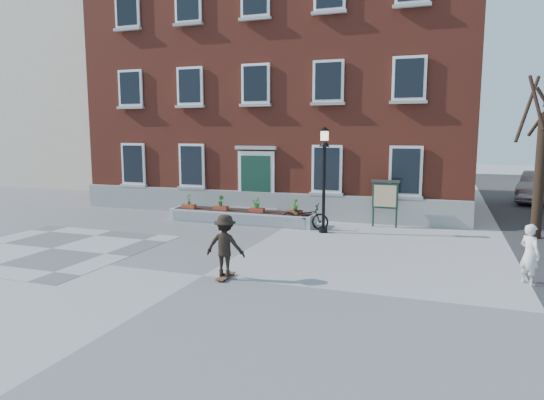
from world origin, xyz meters
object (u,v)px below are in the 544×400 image
at_px(parked_car, 540,187).
at_px(skateboarder, 225,246).
at_px(notice_board, 385,196).
at_px(bicycle, 304,216).
at_px(lamp_post, 324,165).
at_px(bystander, 530,254).

bearing_deg(parked_car, skateboarder, -103.81).
bearing_deg(notice_board, parked_car, 54.17).
distance_m(bicycle, lamp_post, 2.24).
bearing_deg(bicycle, lamp_post, -117.45).
xyz_separation_m(bicycle, parked_car, (9.89, 11.15, 0.32)).
distance_m(parked_car, bystander, 16.15).
distance_m(bystander, lamp_post, 7.84).
bearing_deg(parked_car, lamp_post, -112.74).
xyz_separation_m(parked_car, notice_board, (-7.01, -9.71, 0.44)).
bearing_deg(bystander, bicycle, 17.56).
bearing_deg(bystander, parked_car, -48.60).
bearing_deg(notice_board, lamp_post, -138.29).
xyz_separation_m(parked_car, lamp_post, (-9.05, -11.52, 1.72)).
xyz_separation_m(parked_car, bystander, (-2.79, -15.90, -0.06)).
height_order(bicycle, skateboarder, skateboarder).
xyz_separation_m(bystander, lamp_post, (-6.26, 4.38, 1.78)).
height_order(bicycle, lamp_post, lamp_post).
height_order(lamp_post, skateboarder, lamp_post).
distance_m(parked_car, notice_board, 11.98).
relative_size(parked_car, notice_board, 2.67).
relative_size(bicycle, lamp_post, 0.49).
xyz_separation_m(lamp_post, notice_board, (2.04, 1.82, -1.28)).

